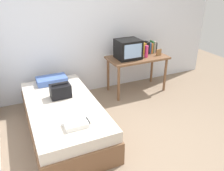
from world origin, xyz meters
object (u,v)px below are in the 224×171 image
object	(u,v)px
picture_frame	(159,52)
bed	(64,118)
magazine	(60,120)
folded_towel	(76,124)
tv	(128,49)
book_row	(148,47)
pillow	(52,80)
remote_dark	(87,121)
desk	(137,61)
water_bottle	(146,52)
handbag	(60,91)

from	to	relation	value
picture_frame	bed	bearing A→B (deg)	-162.14
magazine	folded_towel	world-z (taller)	folded_towel
bed	tv	bearing A→B (deg)	27.79
magazine	folded_towel	distance (m)	0.25
bed	tv	distance (m)	1.79
book_row	pillow	xyz separation A→B (m)	(-2.00, -0.14, -0.30)
bed	folded_towel	size ratio (longest dim) A/B	7.14
remote_dark	book_row	bearing A→B (deg)	39.11
bed	desk	bearing A→B (deg)	24.72
magazine	picture_frame	bearing A→B (deg)	26.12
desk	water_bottle	world-z (taller)	water_bottle
picture_frame	pillow	xyz separation A→B (m)	(-2.09, 0.10, -0.25)
book_row	folded_towel	world-z (taller)	book_row
water_bottle	remote_dark	size ratio (longest dim) A/B	1.46
water_bottle	folded_towel	bearing A→B (deg)	-144.13
handbag	magazine	size ratio (longest dim) A/B	1.03
pillow	remote_dark	distance (m)	1.37
desk	handbag	bearing A→B (deg)	-160.76
picture_frame	book_row	bearing A→B (deg)	111.59
bed	handbag	xyz separation A→B (m)	(0.03, 0.20, 0.35)
picture_frame	folded_towel	size ratio (longest dim) A/B	0.45
picture_frame	folded_towel	distance (m)	2.47
bed	pillow	bearing A→B (deg)	89.31
picture_frame	magazine	world-z (taller)	picture_frame
bed	picture_frame	xyz separation A→B (m)	(2.10, 0.68, 0.55)
handbag	folded_towel	xyz separation A→B (m)	(-0.01, -0.82, -0.07)
desk	remote_dark	xyz separation A→B (m)	(-1.52, -1.36, -0.13)
pillow	remote_dark	xyz separation A→B (m)	(0.16, -1.36, -0.04)
pillow	remote_dark	bearing A→B (deg)	-83.42
bed	water_bottle	bearing A→B (deg)	20.54
book_row	folded_towel	distance (m)	2.54
desk	book_row	xyz separation A→B (m)	(0.33, 0.14, 0.20)
water_bottle	picture_frame	bearing A→B (deg)	-0.72
desk	book_row	size ratio (longest dim) A/B	3.50
picture_frame	folded_towel	xyz separation A→B (m)	(-2.09, -1.30, -0.27)
water_bottle	pillow	xyz separation A→B (m)	(-1.81, 0.10, -0.30)
magazine	remote_dark	distance (m)	0.34
water_bottle	book_row	size ratio (longest dim) A/B	0.69
picture_frame	remote_dark	world-z (taller)	picture_frame
water_bottle	book_row	world-z (taller)	book_row
magazine	folded_towel	xyz separation A→B (m)	(0.15, -0.20, 0.03)
remote_dark	folded_towel	xyz separation A→B (m)	(-0.15, -0.04, 0.02)
bed	remote_dark	distance (m)	0.66
water_bottle	magazine	distance (m)	2.26
pillow	remote_dark	world-z (taller)	pillow
tv	book_row	size ratio (longest dim) A/B	1.33
bed	folded_towel	world-z (taller)	folded_towel
pillow	magazine	world-z (taller)	pillow
water_bottle	magazine	xyz separation A→B (m)	(-1.95, -1.10, -0.35)
picture_frame	pillow	size ratio (longest dim) A/B	0.25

